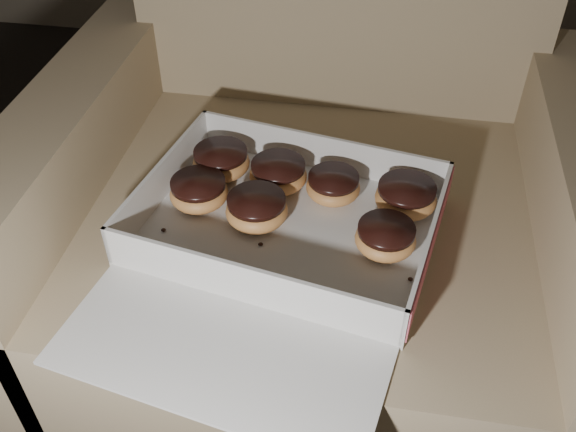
# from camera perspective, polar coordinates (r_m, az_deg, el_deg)

# --- Properties ---
(armchair) EXTENTS (0.91, 0.77, 0.95)m
(armchair) POSITION_cam_1_polar(r_m,az_deg,el_deg) (1.13, 2.41, -1.44)
(armchair) COLOR #877756
(armchair) RESTS_ON floor
(bakery_box) EXTENTS (0.50, 0.56, 0.07)m
(bakery_box) POSITION_cam_1_polar(r_m,az_deg,el_deg) (0.91, -0.77, -2.43)
(bakery_box) COLOR silver
(bakery_box) RESTS_ON armchair
(donut_a) EXTENTS (0.09, 0.09, 0.05)m
(donut_a) POSITION_cam_1_polar(r_m,az_deg,el_deg) (1.03, -5.97, 4.86)
(donut_a) COLOR #E1994E
(donut_a) RESTS_ON bakery_box
(donut_b) EXTENTS (0.09, 0.09, 0.05)m
(donut_b) POSITION_cam_1_polar(r_m,az_deg,el_deg) (0.94, -2.80, 0.60)
(donut_b) COLOR #E1994E
(donut_b) RESTS_ON bakery_box
(donut_c) EXTENTS (0.09, 0.09, 0.05)m
(donut_c) POSITION_cam_1_polar(r_m,az_deg,el_deg) (1.00, -0.88, 3.73)
(donut_c) COLOR #E1994E
(donut_c) RESTS_ON bakery_box
(donut_d) EXTENTS (0.09, 0.09, 0.04)m
(donut_d) POSITION_cam_1_polar(r_m,az_deg,el_deg) (0.90, 8.67, -1.92)
(donut_d) COLOR #E1994E
(donut_d) RESTS_ON bakery_box
(donut_e) EXTENTS (0.09, 0.09, 0.04)m
(donut_e) POSITION_cam_1_polar(r_m,az_deg,el_deg) (0.98, -7.93, 2.16)
(donut_e) COLOR #E1994E
(donut_e) RESTS_ON bakery_box
(donut_f) EXTENTS (0.09, 0.09, 0.05)m
(donut_f) POSITION_cam_1_polar(r_m,az_deg,el_deg) (0.97, 10.44, 1.66)
(donut_f) COLOR #E1994E
(donut_f) RESTS_ON bakery_box
(donut_g) EXTENTS (0.08, 0.08, 0.04)m
(donut_g) POSITION_cam_1_polar(r_m,az_deg,el_deg) (0.99, 4.04, 2.68)
(donut_g) COLOR #E1994E
(donut_g) RESTS_ON bakery_box
(crumb_a) EXTENTS (0.01, 0.01, 0.00)m
(crumb_a) POSITION_cam_1_polar(r_m,az_deg,el_deg) (0.88, 10.83, -5.53)
(crumb_a) COLOR black
(crumb_a) RESTS_ON bakery_box
(crumb_b) EXTENTS (0.01, 0.01, 0.00)m
(crumb_b) POSITION_cam_1_polar(r_m,az_deg,el_deg) (0.95, -11.02, -1.22)
(crumb_b) COLOR black
(crumb_b) RESTS_ON bakery_box
(crumb_c) EXTENTS (0.01, 0.01, 0.00)m
(crumb_c) POSITION_cam_1_polar(r_m,az_deg,el_deg) (0.92, -2.45, -2.52)
(crumb_c) COLOR black
(crumb_c) RESTS_ON bakery_box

